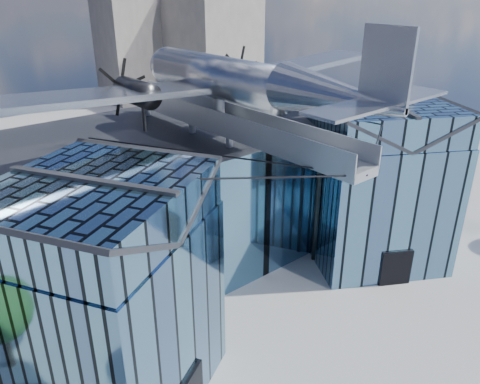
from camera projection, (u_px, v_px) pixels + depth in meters
ground_plane at (260, 302)px, 30.67m from camera, size 120.00×120.00×0.00m
museum at (205, 197)px, 32.49m from camera, size 32.88×24.50×17.60m
bg_towers at (17, 58)px, 62.80m from camera, size 77.00×24.50×26.00m
tree_side_e at (373, 144)px, 51.20m from camera, size 3.62×3.62×4.55m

